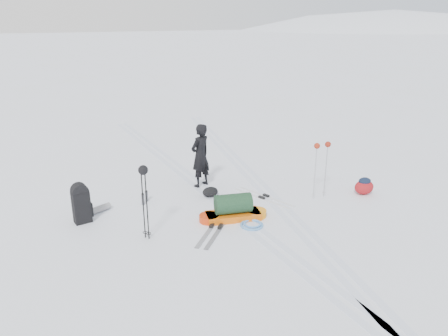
{
  "coord_description": "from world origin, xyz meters",
  "views": [
    {
      "loc": [
        -3.61,
        -7.82,
        4.08
      ],
      "look_at": [
        -0.09,
        0.25,
        0.95
      ],
      "focal_mm": 35.0,
      "sensor_mm": 36.0,
      "label": 1
    }
  ],
  "objects_px": {
    "skier": "(200,156)",
    "ski_poles_black": "(144,179)",
    "pulk_sled": "(233,210)",
    "expedition_rucksack": "(84,203)"
  },
  "relations": [
    {
      "from": "skier",
      "to": "ski_poles_black",
      "type": "xyz_separation_m",
      "value": [
        -1.9,
        -2.12,
        0.42
      ]
    },
    {
      "from": "skier",
      "to": "ski_poles_black",
      "type": "bearing_deg",
      "value": 21.19
    },
    {
      "from": "pulk_sled",
      "to": "expedition_rucksack",
      "type": "xyz_separation_m",
      "value": [
        -2.86,
        1.15,
        0.18
      ]
    },
    {
      "from": "expedition_rucksack",
      "to": "skier",
      "type": "bearing_deg",
      "value": 7.2
    },
    {
      "from": "pulk_sled",
      "to": "skier",
      "type": "bearing_deg",
      "value": 99.19
    },
    {
      "from": "expedition_rucksack",
      "to": "ski_poles_black",
      "type": "xyz_separation_m",
      "value": [
        1.0,
        -1.25,
        0.82
      ]
    },
    {
      "from": "pulk_sled",
      "to": "ski_poles_black",
      "type": "xyz_separation_m",
      "value": [
        -1.86,
        -0.1,
        1.0
      ]
    },
    {
      "from": "pulk_sled",
      "to": "expedition_rucksack",
      "type": "relative_size",
      "value": 1.75
    },
    {
      "from": "expedition_rucksack",
      "to": "ski_poles_black",
      "type": "bearing_deg",
      "value": -60.78
    },
    {
      "from": "skier",
      "to": "expedition_rucksack",
      "type": "bearing_deg",
      "value": -10.27
    }
  ]
}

